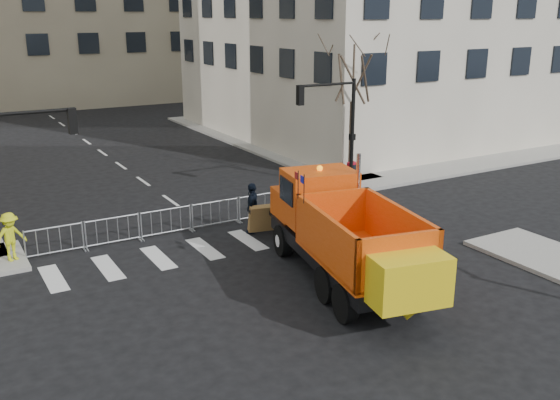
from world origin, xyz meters
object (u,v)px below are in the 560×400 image
cop_b (325,204)px  newspaper_box (352,173)px  cop_a (313,203)px  worker (10,237)px  plow_truck (345,232)px  cop_c (252,208)px

cop_b → newspaper_box: cop_b is taller
cop_a → worker: bearing=-48.9°
worker → newspaper_box: 16.38m
plow_truck → cop_a: plow_truck is taller
newspaper_box → cop_c: bearing=-168.8°
cop_b → cop_c: (-2.77, 1.00, -0.02)m
cop_b → plow_truck: bearing=68.2°
cop_a → cop_c: bearing=-54.5°
cop_b → cop_c: bearing=-14.2°
cop_b → worker: (-11.49, 2.26, -0.03)m
newspaper_box → cop_b: bearing=-150.3°
cop_a → cop_b: bearing=97.6°
plow_truck → cop_a: (2.12, 5.10, -0.71)m
cop_b → worker: 11.71m
plow_truck → worker: size_ratio=6.03×
plow_truck → cop_c: plow_truck is taller
worker → newspaper_box: worker is taller
worker → cop_c: bearing=-31.1°
worker → cop_a: bearing=-32.8°
cop_a → cop_c: (-2.41, 0.67, -0.00)m
plow_truck → cop_c: bearing=14.1°
cop_a → cop_b: (0.36, -0.34, 0.02)m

